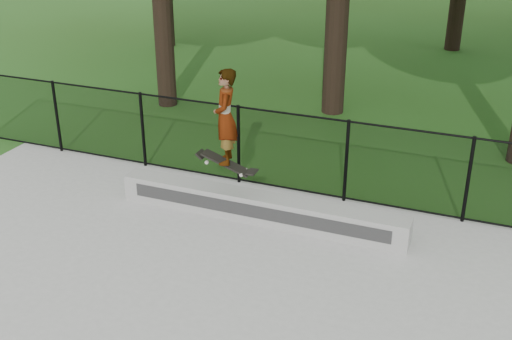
{
  "coord_description": "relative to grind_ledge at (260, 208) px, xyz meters",
  "views": [
    {
      "loc": [
        2.3,
        -3.95,
        5.22
      ],
      "look_at": [
        -0.98,
        4.2,
        1.2
      ],
      "focal_mm": 45.0,
      "sensor_mm": 36.0,
      "label": 1
    }
  ],
  "objects": [
    {
      "name": "skater_airborne",
      "position": [
        -0.52,
        -0.15,
        1.52
      ],
      "size": [
        0.81,
        0.65,
        1.73
      ],
      "color": "black",
      "rests_on": "ground"
    },
    {
      "name": "chainlink_fence",
      "position": [
        1.11,
        1.2,
        0.53
      ],
      "size": [
        16.06,
        0.06,
        1.5
      ],
      "color": "black",
      "rests_on": "concrete_slab"
    },
    {
      "name": "grind_ledge",
      "position": [
        0.0,
        0.0,
        0.0
      ],
      "size": [
        4.9,
        0.4,
        0.45
      ],
      "primitive_type": "cube",
      "color": "#AAAAA5",
      "rests_on": "concrete_slab"
    }
  ]
}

